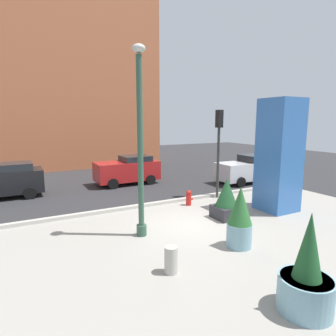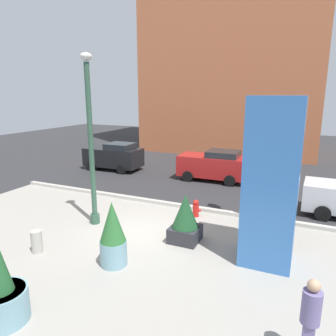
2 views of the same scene
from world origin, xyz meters
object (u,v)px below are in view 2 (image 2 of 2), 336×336
object	(u,v)px
art_pillar_blue	(272,183)
fire_hydrant	(196,208)
lamp_post	(91,145)
car_far_lane	(214,165)
potted_plant_by_pillar	(113,235)
concrete_bollard	(37,242)
traffic_light_corner	(253,146)
potted_plant_near_right	(185,219)
pedestrian_by_curb	(310,317)
potted_plant_near_left	(0,291)
car_passing_lane	(114,156)

from	to	relation	value
art_pillar_blue	fire_hydrant	xyz separation A→B (m)	(-3.20, 2.49, -2.16)
lamp_post	car_far_lane	xyz separation A→B (m)	(2.49, 8.28, -2.25)
potted_plant_by_pillar	fire_hydrant	distance (m)	4.82
car_far_lane	art_pillar_blue	bearing A→B (deg)	-63.71
concrete_bollard	traffic_light_corner	size ratio (longest dim) A/B	0.16
potted_plant_near_right	pedestrian_by_curb	xyz separation A→B (m)	(4.01, -3.84, 0.18)
art_pillar_blue	fire_hydrant	bearing A→B (deg)	142.14
potted_plant_by_pillar	potted_plant_near_left	size ratio (longest dim) A/B	0.91
potted_plant_by_pillar	traffic_light_corner	distance (m)	6.41
car_passing_lane	pedestrian_by_curb	xyz separation A→B (m)	(12.36, -11.90, 0.07)
art_pillar_blue	traffic_light_corner	xyz separation A→B (m)	(-1.09, 2.99, 0.59)
potted_plant_near_right	traffic_light_corner	bearing A→B (deg)	58.84
potted_plant_near_right	car_far_lane	world-z (taller)	car_far_lane
car_far_lane	potted_plant_near_left	bearing A→B (deg)	-93.99
fire_hydrant	concrete_bollard	xyz separation A→B (m)	(-3.73, -5.06, 0.01)
art_pillar_blue	potted_plant_near_right	size ratio (longest dim) A/B	2.92
pedestrian_by_curb	car_passing_lane	bearing A→B (deg)	136.07
pedestrian_by_curb	car_far_lane	bearing A→B (deg)	114.02
potted_plant_near_left	art_pillar_blue	bearing A→B (deg)	45.93
potted_plant_by_pillar	car_passing_lane	size ratio (longest dim) A/B	0.52
fire_hydrant	car_passing_lane	xyz separation A→B (m)	(-7.94, 5.75, 0.57)
fire_hydrant	pedestrian_by_curb	distance (m)	7.60
car_far_lane	lamp_post	bearing A→B (deg)	-106.72
potted_plant_near_right	potted_plant_near_left	xyz separation A→B (m)	(-2.33, -5.46, -0.06)
concrete_bollard	traffic_light_corner	world-z (taller)	traffic_light_corner
concrete_bollard	car_far_lane	distance (m)	11.36
car_passing_lane	art_pillar_blue	bearing A→B (deg)	-36.50
art_pillar_blue	car_far_lane	world-z (taller)	art_pillar_blue
potted_plant_near_right	car_far_lane	distance (m)	8.37
art_pillar_blue	lamp_post	bearing A→B (deg)	178.76
car_passing_lane	potted_plant_near_right	bearing A→B (deg)	-44.02
potted_plant_near_right	fire_hydrant	size ratio (longest dim) A/B	2.31
car_passing_lane	car_far_lane	bearing A→B (deg)	1.56
fire_hydrant	pedestrian_by_curb	world-z (taller)	pedestrian_by_curb
potted_plant_by_pillar	traffic_light_corner	size ratio (longest dim) A/B	0.44
lamp_post	concrete_bollard	xyz separation A→B (m)	(-0.27, -2.72, -2.81)
potted_plant_near_right	potted_plant_near_left	distance (m)	5.94
potted_plant_by_pillar	potted_plant_near_right	distance (m)	2.75
lamp_post	concrete_bollard	distance (m)	3.92
concrete_bollard	fire_hydrant	bearing A→B (deg)	53.66
lamp_post	potted_plant_near_left	bearing A→B (deg)	-74.27
car_passing_lane	pedestrian_by_curb	distance (m)	17.16
traffic_light_corner	car_far_lane	size ratio (longest dim) A/B	1.14
potted_plant_by_pillar	potted_plant_near_left	bearing A→B (deg)	-106.69
art_pillar_blue	potted_plant_near_right	bearing A→B (deg)	176.44
potted_plant_by_pillar	car_passing_lane	distance (m)	12.53
lamp_post	concrete_bollard	bearing A→B (deg)	-95.73
lamp_post	art_pillar_blue	bearing A→B (deg)	-1.24
lamp_post	fire_hydrant	xyz separation A→B (m)	(3.45, 2.34, -2.81)
potted_plant_near_right	car_far_lane	xyz separation A→B (m)	(-1.37, 8.25, 0.10)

